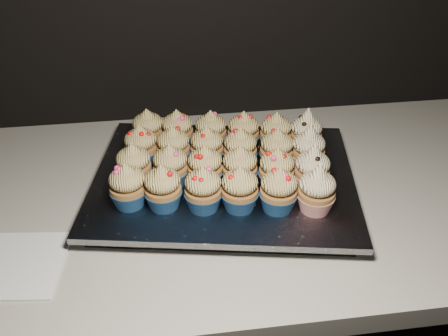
% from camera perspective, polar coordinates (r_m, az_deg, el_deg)
% --- Properties ---
extents(worktop, '(2.44, 0.64, 0.04)m').
position_cam_1_polar(worktop, '(0.95, -3.22, -3.70)').
color(worktop, silver).
rests_on(worktop, cabinet).
extents(napkin, '(0.16, 0.16, 0.00)m').
position_cam_1_polar(napkin, '(0.86, -22.65, -10.16)').
color(napkin, white).
rests_on(napkin, worktop).
extents(baking_tray, '(0.49, 0.41, 0.02)m').
position_cam_1_polar(baking_tray, '(0.94, 0.00, -1.97)').
color(baking_tray, black).
rests_on(baking_tray, worktop).
extents(foil_lining, '(0.54, 0.45, 0.01)m').
position_cam_1_polar(foil_lining, '(0.93, 0.00, -1.12)').
color(foil_lining, silver).
rests_on(foil_lining, baking_tray).
extents(cupcake_0, '(0.06, 0.06, 0.08)m').
position_cam_1_polar(cupcake_0, '(0.85, -10.94, -2.06)').
color(cupcake_0, navy).
rests_on(cupcake_0, foil_lining).
extents(cupcake_1, '(0.06, 0.06, 0.08)m').
position_cam_1_polar(cupcake_1, '(0.83, -7.00, -2.28)').
color(cupcake_1, navy).
rests_on(cupcake_1, foil_lining).
extents(cupcake_2, '(0.06, 0.06, 0.08)m').
position_cam_1_polar(cupcake_2, '(0.83, -2.40, -2.48)').
color(cupcake_2, navy).
rests_on(cupcake_2, foil_lining).
extents(cupcake_3, '(0.06, 0.06, 0.08)m').
position_cam_1_polar(cupcake_3, '(0.83, 1.81, -2.46)').
color(cupcake_3, navy).
rests_on(cupcake_3, foil_lining).
extents(cupcake_4, '(0.06, 0.06, 0.08)m').
position_cam_1_polar(cupcake_4, '(0.83, 6.26, -2.56)').
color(cupcake_4, navy).
rests_on(cupcake_4, foil_lining).
extents(cupcake_5, '(0.06, 0.06, 0.10)m').
position_cam_1_polar(cupcake_5, '(0.83, 10.56, -2.52)').
color(cupcake_5, red).
rests_on(cupcake_5, foil_lining).
extents(cupcake_6, '(0.06, 0.06, 0.08)m').
position_cam_1_polar(cupcake_6, '(0.90, -10.26, 0.27)').
color(cupcake_6, navy).
rests_on(cupcake_6, foil_lining).
extents(cupcake_7, '(0.06, 0.06, 0.08)m').
position_cam_1_polar(cupcake_7, '(0.88, -6.12, 0.18)').
color(cupcake_7, navy).
rests_on(cupcake_7, foil_lining).
extents(cupcake_8, '(0.06, 0.06, 0.08)m').
position_cam_1_polar(cupcake_8, '(0.88, -2.17, 0.07)').
color(cupcake_8, navy).
rests_on(cupcake_8, foil_lining).
extents(cupcake_9, '(0.06, 0.06, 0.08)m').
position_cam_1_polar(cupcake_9, '(0.88, 1.82, 0.04)').
color(cupcake_9, navy).
rests_on(cupcake_9, foil_lining).
extents(cupcake_10, '(0.06, 0.06, 0.08)m').
position_cam_1_polar(cupcake_10, '(0.88, 6.03, -0.23)').
color(cupcake_10, navy).
rests_on(cupcake_10, foil_lining).
extents(cupcake_11, '(0.06, 0.06, 0.10)m').
position_cam_1_polar(cupcake_11, '(0.88, 10.05, -0.16)').
color(cupcake_11, red).
rests_on(cupcake_11, foil_lining).
extents(cupcake_12, '(0.06, 0.06, 0.08)m').
position_cam_1_polar(cupcake_12, '(0.95, -9.45, 2.49)').
color(cupcake_12, navy).
rests_on(cupcake_12, foil_lining).
extents(cupcake_13, '(0.06, 0.06, 0.08)m').
position_cam_1_polar(cupcake_13, '(0.94, -5.80, 2.36)').
color(cupcake_13, navy).
rests_on(cupcake_13, foil_lining).
extents(cupcake_14, '(0.06, 0.06, 0.08)m').
position_cam_1_polar(cupcake_14, '(0.93, -1.96, 2.36)').
color(cupcake_14, navy).
rests_on(cupcake_14, foil_lining).
extents(cupcake_15, '(0.06, 0.06, 0.08)m').
position_cam_1_polar(cupcake_15, '(0.93, 1.88, 2.13)').
color(cupcake_15, navy).
rests_on(cupcake_15, foil_lining).
extents(cupcake_16, '(0.06, 0.06, 0.08)m').
position_cam_1_polar(cupcake_16, '(0.93, 6.03, 2.06)').
color(cupcake_16, navy).
rests_on(cupcake_16, foil_lining).
extents(cupcake_17, '(0.06, 0.06, 0.10)m').
position_cam_1_polar(cupcake_17, '(0.94, 9.62, 2.13)').
color(cupcake_17, red).
rests_on(cupcake_17, foil_lining).
extents(cupcake_18, '(0.06, 0.06, 0.08)m').
position_cam_1_polar(cupcake_18, '(1.00, -8.65, 4.35)').
color(cupcake_18, navy).
rests_on(cupcake_18, foil_lining).
extents(cupcake_19, '(0.06, 0.06, 0.08)m').
position_cam_1_polar(cupcake_19, '(0.99, -5.33, 4.30)').
color(cupcake_19, navy).
rests_on(cupcake_19, foil_lining).
extents(cupcake_20, '(0.06, 0.06, 0.08)m').
position_cam_1_polar(cupcake_20, '(0.98, -1.52, 4.21)').
color(cupcake_20, navy).
rests_on(cupcake_20, foil_lining).
extents(cupcake_21, '(0.06, 0.06, 0.08)m').
position_cam_1_polar(cupcake_21, '(0.98, 2.22, 4.13)').
color(cupcake_21, navy).
rests_on(cupcake_21, foil_lining).
extents(cupcake_22, '(0.06, 0.06, 0.08)m').
position_cam_1_polar(cupcake_22, '(0.98, 5.93, 3.98)').
color(cupcake_22, navy).
rests_on(cupcake_22, foil_lining).
extents(cupcake_23, '(0.06, 0.06, 0.10)m').
position_cam_1_polar(cupcake_23, '(0.99, 9.37, 3.99)').
color(cupcake_23, red).
rests_on(cupcake_23, foil_lining).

